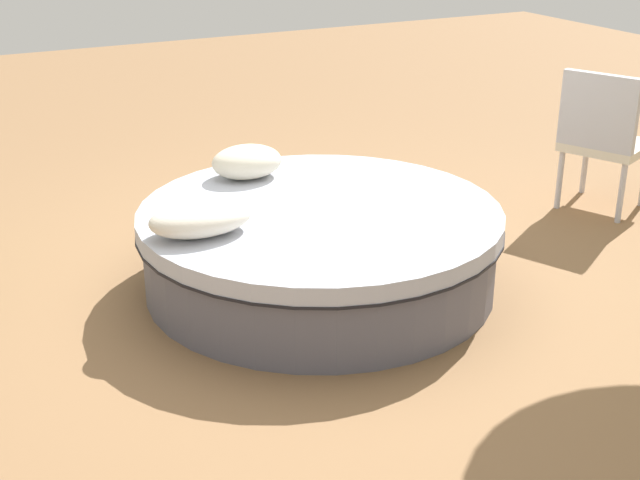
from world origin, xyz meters
TOP-DOWN VIEW (x-y plane):
  - ground_plane at (0.00, 0.00)m, footprint 16.00×16.00m
  - round_bed at (0.00, 0.00)m, footprint 2.03×2.03m
  - throw_pillow_0 at (-0.15, 0.68)m, footprint 0.43×0.34m
  - throw_pillow_1 at (-0.71, -0.05)m, footprint 0.54×0.34m
  - patio_chair at (2.25, 0.20)m, footprint 0.67×0.68m

SIDE VIEW (x-z plane):
  - ground_plane at x=0.00m, z-range 0.00..0.00m
  - round_bed at x=0.00m, z-range 0.01..0.48m
  - throw_pillow_1 at x=-0.71m, z-range 0.47..0.64m
  - patio_chair at x=2.25m, z-range 0.07..1.05m
  - throw_pillow_0 at x=-0.15m, z-range 0.47..0.67m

